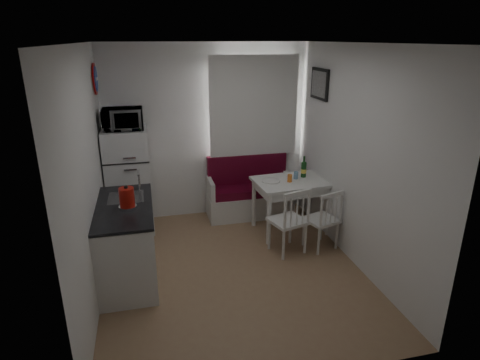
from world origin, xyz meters
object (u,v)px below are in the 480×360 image
(kitchen_counter, at_px, (127,241))
(chair_right, at_px, (324,214))
(dining_table, at_px, (291,186))
(chair_left, at_px, (291,215))
(wine_bottle, at_px, (304,167))
(microwave, at_px, (123,119))
(fridge, at_px, (129,181))
(bench, at_px, (249,196))
(kettle, at_px, (127,197))

(kitchen_counter, distance_m, chair_right, 2.45)
(kitchen_counter, bearing_deg, dining_table, 17.24)
(chair_left, bearing_deg, wine_bottle, 42.54)
(chair_right, distance_m, microwave, 2.92)
(chair_left, relative_size, fridge, 0.35)
(fridge, bearing_deg, microwave, -90.00)
(dining_table, distance_m, wine_bottle, 0.34)
(dining_table, distance_m, microwave, 2.47)
(bench, relative_size, wine_bottle, 4.25)
(kitchen_counter, height_order, chair_left, kitchen_counter)
(dining_table, relative_size, microwave, 2.07)
(kitchen_counter, bearing_deg, chair_right, 0.90)
(fridge, bearing_deg, kettle, -88.72)
(wine_bottle, bearing_deg, fridge, 169.50)
(bench, height_order, fridge, fridge)
(fridge, relative_size, kettle, 5.80)
(bench, distance_m, fridge, 1.84)
(kitchen_counter, relative_size, chair_right, 2.72)
(kitchen_counter, bearing_deg, wine_bottle, 17.96)
(microwave, bearing_deg, wine_bottle, -9.36)
(dining_table, bearing_deg, wine_bottle, 20.65)
(kitchen_counter, bearing_deg, bench, 36.94)
(kettle, bearing_deg, wine_bottle, 20.45)
(chair_right, bearing_deg, bench, 98.07)
(chair_right, relative_size, microwave, 0.94)
(bench, bearing_deg, chair_left, -82.08)
(kitchen_counter, relative_size, microwave, 2.55)
(chair_right, distance_m, fridge, 2.72)
(microwave, bearing_deg, fridge, 90.00)
(dining_table, bearing_deg, chair_left, -115.08)
(kitchen_counter, distance_m, fridge, 1.28)
(bench, height_order, chair_left, bench)
(dining_table, bearing_deg, chair_right, -76.34)
(chair_right, xyz_separation_m, kettle, (-2.40, -0.14, 0.52))
(wine_bottle, bearing_deg, dining_table, -154.93)
(chair_left, bearing_deg, dining_table, 53.18)
(fridge, xyz_separation_m, wine_bottle, (2.43, -0.45, 0.17))
(chair_right, relative_size, fridge, 0.32)
(dining_table, distance_m, chair_left, 0.72)
(fridge, height_order, wine_bottle, fridge)
(bench, xyz_separation_m, fridge, (-1.78, -0.11, 0.44))
(chair_right, relative_size, wine_bottle, 1.57)
(kitchen_counter, relative_size, fridge, 0.88)
(kettle, height_order, wine_bottle, kettle)
(microwave, bearing_deg, dining_table, -12.72)
(dining_table, bearing_deg, microwave, 162.86)
(kitchen_counter, distance_m, bench, 2.26)
(bench, xyz_separation_m, kettle, (-1.75, -1.46, 0.72))
(chair_right, relative_size, kettle, 1.88)
(bench, xyz_separation_m, chair_left, (0.18, -1.32, 0.25))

